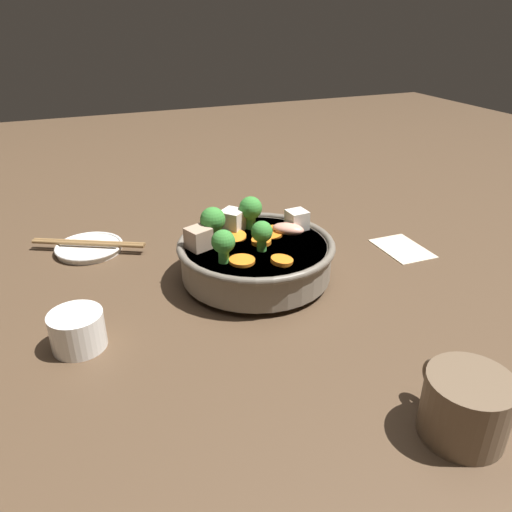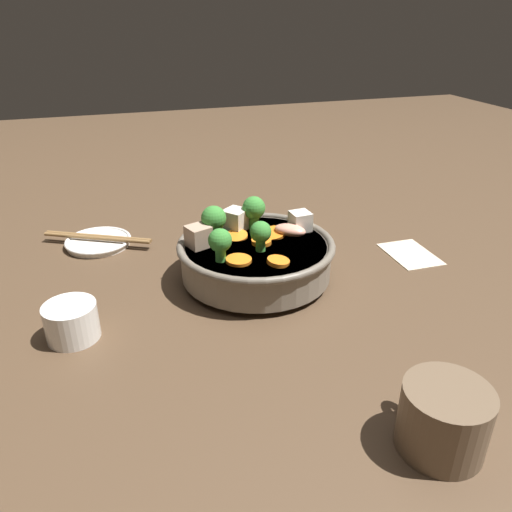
{
  "view_description": "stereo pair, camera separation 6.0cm",
  "coord_description": "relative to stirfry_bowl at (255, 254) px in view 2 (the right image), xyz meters",
  "views": [
    {
      "loc": [
        -0.67,
        0.27,
        0.41
      ],
      "look_at": [
        0.0,
        0.0,
        0.04
      ],
      "focal_mm": 35.0,
      "sensor_mm": 36.0,
      "label": 1
    },
    {
      "loc": [
        -0.69,
        0.22,
        0.41
      ],
      "look_at": [
        0.0,
        0.0,
        0.04
      ],
      "focal_mm": 35.0,
      "sensor_mm": 36.0,
      "label": 2
    }
  ],
  "objects": [
    {
      "name": "stirfry_bowl",
      "position": [
        0.0,
        0.0,
        0.0
      ],
      "size": [
        0.25,
        0.25,
        0.12
      ],
      "color": "slate",
      "rests_on": "ground_plane"
    },
    {
      "name": "napkin",
      "position": [
        -0.0,
        -0.3,
        -0.04
      ],
      "size": [
        0.11,
        0.08,
        0.0
      ],
      "color": "beige",
      "rests_on": "ground_plane"
    },
    {
      "name": "chopsticks_pair",
      "position": [
        0.21,
        0.24,
        -0.03
      ],
      "size": [
        0.11,
        0.19,
        0.01
      ],
      "color": "olive",
      "rests_on": "side_saucer"
    },
    {
      "name": "dark_mug",
      "position": [
        -0.39,
        -0.07,
        -0.01
      ],
      "size": [
        0.11,
        0.09,
        0.07
      ],
      "color": "brown",
      "rests_on": "ground_plane"
    },
    {
      "name": "side_saucer",
      "position": [
        0.21,
        0.24,
        -0.04
      ],
      "size": [
        0.12,
        0.12,
        0.01
      ],
      "color": "white",
      "rests_on": "ground_plane"
    },
    {
      "name": "tea_cup",
      "position": [
        -0.08,
        0.28,
        -0.02
      ],
      "size": [
        0.07,
        0.07,
        0.05
      ],
      "color": "white",
      "rests_on": "ground_plane"
    },
    {
      "name": "ground_plane",
      "position": [
        -0.0,
        -0.0,
        -0.05
      ],
      "size": [
        3.0,
        3.0,
        0.0
      ],
      "primitive_type": "plane",
      "color": "#4C3826"
    }
  ]
}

